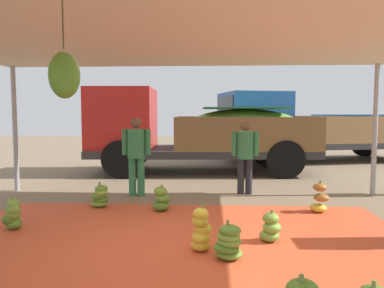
{
  "coord_description": "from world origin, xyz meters",
  "views": [
    {
      "loc": [
        0.45,
        -4.52,
        1.69
      ],
      "look_at": [
        0.05,
        2.98,
        1.07
      ],
      "focal_mm": 34.81,
      "sensor_mm": 36.0,
      "label": 1
    }
  ],
  "objects_px": {
    "banana_bunch_3": "(13,215)",
    "banana_bunch_4": "(320,199)",
    "cargo_truck_main": "(195,130)",
    "worker_1": "(245,152)",
    "worker_2": "(136,150)",
    "cargo_truck_far": "(312,128)",
    "banana_bunch_6": "(271,228)",
    "banana_bunch_2": "(229,243)",
    "banana_bunch_8": "(100,197)",
    "banana_bunch_0": "(201,231)",
    "banana_bunch_7": "(161,199)"
  },
  "relations": [
    {
      "from": "banana_bunch_8",
      "to": "banana_bunch_6",
      "type": "bearing_deg",
      "value": -30.9
    },
    {
      "from": "worker_2",
      "to": "worker_1",
      "type": "bearing_deg",
      "value": 7.32
    },
    {
      "from": "banana_bunch_3",
      "to": "cargo_truck_far",
      "type": "distance_m",
      "value": 10.49
    },
    {
      "from": "banana_bunch_6",
      "to": "worker_1",
      "type": "relative_size",
      "value": 0.28
    },
    {
      "from": "banana_bunch_4",
      "to": "banana_bunch_2",
      "type": "bearing_deg",
      "value": -127.54
    },
    {
      "from": "worker_1",
      "to": "worker_2",
      "type": "bearing_deg",
      "value": -172.68
    },
    {
      "from": "banana_bunch_2",
      "to": "worker_1",
      "type": "relative_size",
      "value": 0.3
    },
    {
      "from": "worker_1",
      "to": "worker_2",
      "type": "xyz_separation_m",
      "value": [
        -2.23,
        -0.29,
        0.04
      ]
    },
    {
      "from": "banana_bunch_6",
      "to": "cargo_truck_main",
      "type": "relative_size",
      "value": 0.07
    },
    {
      "from": "banana_bunch_2",
      "to": "banana_bunch_0",
      "type": "bearing_deg",
      "value": 144.13
    },
    {
      "from": "banana_bunch_4",
      "to": "cargo_truck_far",
      "type": "bearing_deg",
      "value": 76.32
    },
    {
      "from": "banana_bunch_4",
      "to": "banana_bunch_6",
      "type": "bearing_deg",
      "value": -124.97
    },
    {
      "from": "banana_bunch_0",
      "to": "banana_bunch_6",
      "type": "distance_m",
      "value": 0.98
    },
    {
      "from": "banana_bunch_7",
      "to": "worker_1",
      "type": "distance_m",
      "value": 2.25
    },
    {
      "from": "banana_bunch_2",
      "to": "banana_bunch_6",
      "type": "bearing_deg",
      "value": 46.76
    },
    {
      "from": "banana_bunch_3",
      "to": "cargo_truck_main",
      "type": "bearing_deg",
      "value": 66.65
    },
    {
      "from": "worker_2",
      "to": "banana_bunch_2",
      "type": "bearing_deg",
      "value": -62.09
    },
    {
      "from": "banana_bunch_3",
      "to": "worker_1",
      "type": "bearing_deg",
      "value": 36.51
    },
    {
      "from": "banana_bunch_6",
      "to": "banana_bunch_8",
      "type": "height_order",
      "value": "banana_bunch_8"
    },
    {
      "from": "banana_bunch_6",
      "to": "cargo_truck_far",
      "type": "distance_m",
      "value": 9.03
    },
    {
      "from": "banana_bunch_2",
      "to": "worker_2",
      "type": "distance_m",
      "value": 3.78
    },
    {
      "from": "banana_bunch_0",
      "to": "cargo_truck_far",
      "type": "relative_size",
      "value": 0.08
    },
    {
      "from": "worker_2",
      "to": "banana_bunch_6",
      "type": "bearing_deg",
      "value": -49.0
    },
    {
      "from": "banana_bunch_0",
      "to": "banana_bunch_6",
      "type": "height_order",
      "value": "banana_bunch_0"
    },
    {
      "from": "banana_bunch_2",
      "to": "banana_bunch_8",
      "type": "bearing_deg",
      "value": 134.01
    },
    {
      "from": "banana_bunch_3",
      "to": "cargo_truck_far",
      "type": "relative_size",
      "value": 0.07
    },
    {
      "from": "banana_bunch_4",
      "to": "banana_bunch_8",
      "type": "relative_size",
      "value": 1.2
    },
    {
      "from": "banana_bunch_0",
      "to": "banana_bunch_7",
      "type": "bearing_deg",
      "value": 111.74
    },
    {
      "from": "banana_bunch_8",
      "to": "worker_2",
      "type": "xyz_separation_m",
      "value": [
        0.47,
        1.0,
        0.74
      ]
    },
    {
      "from": "banana_bunch_2",
      "to": "banana_bunch_6",
      "type": "xyz_separation_m",
      "value": [
        0.58,
        0.61,
        -0.01
      ]
    },
    {
      "from": "banana_bunch_3",
      "to": "banana_bunch_4",
      "type": "relative_size",
      "value": 0.9
    },
    {
      "from": "banana_bunch_4",
      "to": "banana_bunch_8",
      "type": "xyz_separation_m",
      "value": [
        -3.85,
        0.13,
        -0.04
      ]
    },
    {
      "from": "cargo_truck_far",
      "to": "banana_bunch_7",
      "type": "bearing_deg",
      "value": -122.08
    },
    {
      "from": "cargo_truck_main",
      "to": "banana_bunch_0",
      "type": "bearing_deg",
      "value": -86.62
    },
    {
      "from": "banana_bunch_6",
      "to": "cargo_truck_far",
      "type": "relative_size",
      "value": 0.06
    },
    {
      "from": "banana_bunch_2",
      "to": "banana_bunch_7",
      "type": "relative_size",
      "value": 1.01
    },
    {
      "from": "banana_bunch_3",
      "to": "worker_2",
      "type": "distance_m",
      "value": 2.8
    },
    {
      "from": "banana_bunch_6",
      "to": "banana_bunch_8",
      "type": "bearing_deg",
      "value": 149.1
    },
    {
      "from": "banana_bunch_7",
      "to": "cargo_truck_far",
      "type": "xyz_separation_m",
      "value": [
        4.42,
        7.06,
        0.97
      ]
    },
    {
      "from": "banana_bunch_7",
      "to": "banana_bunch_3",
      "type": "bearing_deg",
      "value": -149.62
    },
    {
      "from": "banana_bunch_6",
      "to": "banana_bunch_7",
      "type": "distance_m",
      "value": 2.21
    },
    {
      "from": "banana_bunch_3",
      "to": "banana_bunch_6",
      "type": "distance_m",
      "value": 3.66
    },
    {
      "from": "cargo_truck_far",
      "to": "worker_2",
      "type": "height_order",
      "value": "cargo_truck_far"
    },
    {
      "from": "cargo_truck_main",
      "to": "cargo_truck_far",
      "type": "height_order",
      "value": "same"
    },
    {
      "from": "banana_bunch_0",
      "to": "cargo_truck_far",
      "type": "distance_m",
      "value": 9.69
    },
    {
      "from": "banana_bunch_3",
      "to": "banana_bunch_7",
      "type": "xyz_separation_m",
      "value": [
        2.01,
        1.18,
        -0.02
      ]
    },
    {
      "from": "banana_bunch_7",
      "to": "cargo_truck_main",
      "type": "xyz_separation_m",
      "value": [
        0.38,
        4.34,
        1.01
      ]
    },
    {
      "from": "cargo_truck_far",
      "to": "banana_bunch_8",
      "type": "bearing_deg",
      "value": -128.95
    },
    {
      "from": "banana_bunch_6",
      "to": "worker_2",
      "type": "xyz_separation_m",
      "value": [
        -2.31,
        2.66,
        0.75
      ]
    },
    {
      "from": "banana_bunch_8",
      "to": "cargo_truck_far",
      "type": "bearing_deg",
      "value": 51.05
    }
  ]
}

